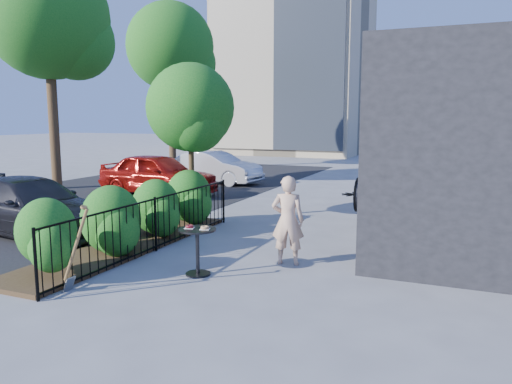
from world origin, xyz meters
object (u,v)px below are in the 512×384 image
at_px(street_tree_near, 48,25).
at_px(car_darkgrey, 30,206).
at_px(street_tree_far, 171,52).
at_px(car_red, 158,174).
at_px(cafe_table, 197,243).
at_px(patio_tree, 192,113).
at_px(woman, 288,220).
at_px(shovel, 75,254).
at_px(car_silver, 215,167).

xyz_separation_m(street_tree_near, car_darkgrey, (4.95, -5.83, -5.27)).
relative_size(street_tree_far, car_red, 1.96).
bearing_deg(street_tree_near, cafe_table, -34.92).
bearing_deg(patio_tree, woman, -36.61).
bearing_deg(street_tree_far, patio_tree, -55.49).
height_order(street_tree_far, shovel, street_tree_far).
height_order(woman, shovel, woman).
distance_m(shovel, car_red, 9.75).
distance_m(street_tree_near, woman, 13.55).
distance_m(woman, shovel, 3.65).
bearing_deg(car_silver, cafe_table, -146.61).
relative_size(car_silver, car_darkgrey, 0.88).
xyz_separation_m(cafe_table, car_darkgrey, (-5.01, 1.12, 0.09)).
relative_size(patio_tree, car_silver, 1.00).
bearing_deg(shovel, car_red, 116.79).
relative_size(street_tree_near, woman, 5.09).
bearing_deg(street_tree_far, car_silver, -42.48).
bearing_deg(woman, car_silver, -67.97).
distance_m(street_tree_near, cafe_table, 13.28).
distance_m(street_tree_far, car_silver, 8.24).
bearing_deg(cafe_table, patio_tree, 121.05).
distance_m(patio_tree, car_red, 5.28).
height_order(street_tree_near, woman, street_tree_near).
distance_m(street_tree_near, shovel, 13.22).
bearing_deg(car_silver, street_tree_near, 135.59).
height_order(patio_tree, car_red, patio_tree).
bearing_deg(car_darkgrey, shovel, -119.12).
bearing_deg(car_silver, shovel, -154.72).
xyz_separation_m(car_silver, car_darkgrey, (0.28, -9.55, -0.00)).
height_order(woman, car_darkgrey, woman).
xyz_separation_m(street_tree_near, cafe_table, (9.96, -6.95, -5.36)).
bearing_deg(car_darkgrey, car_silver, 7.58).
bearing_deg(car_darkgrey, patio_tree, -40.34).
distance_m(cafe_table, woman, 1.70).
relative_size(shovel, car_silver, 0.36).
height_order(street_tree_near, car_silver, street_tree_near).
bearing_deg(cafe_table, shovel, -130.68).
bearing_deg(car_red, car_silver, -3.04).
distance_m(car_red, car_silver, 3.48).
bearing_deg(street_tree_near, shovel, -44.20).
height_order(patio_tree, car_darkgrey, patio_tree).
height_order(cafe_table, shovel, shovel).
bearing_deg(car_silver, car_darkgrey, -171.27).
bearing_deg(street_tree_far, cafe_table, -56.34).
bearing_deg(street_tree_near, car_red, 3.53).
bearing_deg(street_tree_near, street_tree_far, 90.00).
xyz_separation_m(patio_tree, car_darkgrey, (-2.75, -2.63, -2.12)).
bearing_deg(cafe_table, street_tree_far, 123.66).
distance_m(shovel, car_silver, 12.81).
distance_m(cafe_table, car_silver, 11.92).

